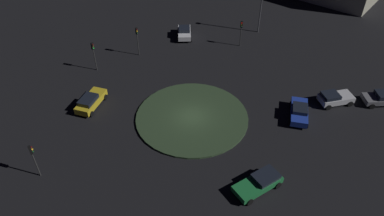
# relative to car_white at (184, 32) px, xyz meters

# --- Properties ---
(ground_plane) EXTENTS (119.23, 119.23, 0.00)m
(ground_plane) POSITION_rel_car_white_xyz_m (18.46, -1.17, -0.80)
(ground_plane) COLOR black
(roundabout_island) EXTENTS (12.50, 12.50, 0.22)m
(roundabout_island) POSITION_rel_car_white_xyz_m (18.46, -1.17, -0.69)
(roundabout_island) COLOR #2D4228
(roundabout_island) RESTS_ON ground_plane
(car_white) EXTENTS (4.15, 2.39, 1.52)m
(car_white) POSITION_rel_car_white_xyz_m (0.00, 0.00, 0.00)
(car_white) COLOR white
(car_white) RESTS_ON ground_plane
(car_grey) EXTENTS (2.38, 4.66, 1.47)m
(car_grey) POSITION_rel_car_white_xyz_m (18.62, 21.20, -0.04)
(car_grey) COLOR slate
(car_grey) RESTS_ON ground_plane
(car_yellow) EXTENTS (4.78, 3.47, 1.54)m
(car_yellow) POSITION_rel_car_white_xyz_m (15.08, -12.44, 0.01)
(car_yellow) COLOR gold
(car_yellow) RESTS_ON ground_plane
(car_green) EXTENTS (3.70, 4.96, 1.34)m
(car_green) POSITION_rel_car_white_xyz_m (28.80, 3.65, -0.07)
(car_green) COLOR #1E7238
(car_green) RESTS_ON ground_plane
(car_silver) EXTENTS (2.47, 4.04, 1.47)m
(car_silver) POSITION_rel_car_white_xyz_m (17.94, 15.58, -0.01)
(car_silver) COLOR silver
(car_silver) RESTS_ON ground_plane
(car_blue) EXTENTS (4.82, 3.23, 1.46)m
(car_blue) POSITION_rel_car_white_xyz_m (19.76, 10.64, -0.03)
(car_blue) COLOR #1E38A5
(car_blue) RESTS_ON ground_plane
(traffic_light_southwest) EXTENTS (0.39, 0.39, 4.03)m
(traffic_light_southwest) POSITION_rel_car_white_xyz_m (7.42, -12.39, 2.08)
(traffic_light_southwest) COLOR #2D2D2D
(traffic_light_southwest) RESTS_ON ground_plane
(traffic_light_southeast) EXTENTS (0.36, 0.39, 3.89)m
(traffic_light_southeast) POSITION_rel_car_white_xyz_m (24.86, -16.32, 1.98)
(traffic_light_southeast) COLOR #2D2D2D
(traffic_light_southeast) RESTS_ON ground_plane
(traffic_light_west) EXTENTS (0.39, 0.36, 4.17)m
(traffic_light_west) POSITION_rel_car_white_xyz_m (4.34, -6.84, 2.17)
(traffic_light_west) COLOR #2D2D2D
(traffic_light_west) RESTS_ON ground_plane
(traffic_light_northwest) EXTENTS (0.40, 0.37, 3.85)m
(traffic_light_northwest) POSITION_rel_car_white_xyz_m (3.64, 7.65, 1.96)
(traffic_light_northwest) COLOR #2D2D2D
(traffic_light_northwest) RESTS_ON ground_plane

